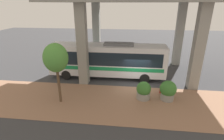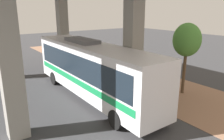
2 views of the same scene
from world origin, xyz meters
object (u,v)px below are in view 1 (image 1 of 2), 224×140
at_px(fire_hydrant, 161,89).
at_px(planter_front, 144,91).
at_px(street_tree_near, 56,58).
at_px(bus, 107,59).
at_px(planter_middle, 168,91).

distance_m(fire_hydrant, planter_front, 2.01).
bearing_deg(planter_front, street_tree_near, 100.39).
distance_m(bus, planter_middle, 7.24).
bearing_deg(planter_front, fire_hydrant, -54.44).
bearing_deg(planter_front, planter_middle, -89.60).
relative_size(planter_front, street_tree_near, 0.31).
height_order(bus, planter_middle, bus).
xyz_separation_m(bus, planter_front, (-4.35, -3.69, -1.33)).
relative_size(bus, street_tree_near, 2.48).
bearing_deg(bus, street_tree_near, 150.59).
bearing_deg(bus, planter_middle, -127.34).
bearing_deg(street_tree_near, bus, -29.41).
height_order(bus, planter_front, bus).
xyz_separation_m(planter_middle, street_tree_near, (-1.27, 8.84, 2.89)).
height_order(fire_hydrant, planter_front, planter_front).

